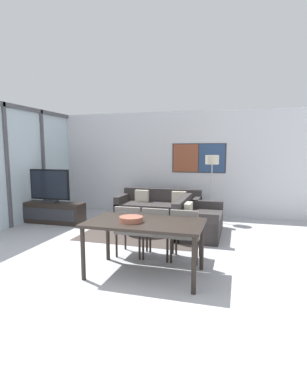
{
  "coord_description": "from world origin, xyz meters",
  "views": [
    {
      "loc": [
        1.82,
        -2.95,
        1.75
      ],
      "look_at": [
        0.23,
        2.6,
        0.95
      ],
      "focal_mm": 28.0,
      "sensor_mm": 36.0,
      "label": 1
    }
  ],
  "objects": [
    {
      "name": "ground_plane",
      "position": [
        0.0,
        0.0,
        0.0
      ],
      "size": [
        24.0,
        24.0,
        0.0
      ],
      "primitive_type": "plane",
      "color": "#B2B2B7"
    },
    {
      "name": "wall_back",
      "position": [
        0.02,
        5.16,
        1.4
      ],
      "size": [
        7.39,
        0.09,
        2.8
      ],
      "color": "silver",
      "rests_on": "ground_plane"
    },
    {
      "name": "window_wall_left",
      "position": [
        -3.19,
        2.58,
        1.53
      ],
      "size": [
        0.07,
        5.17,
        2.8
      ],
      "color": "silver",
      "rests_on": "ground_plane"
    },
    {
      "name": "area_rug",
      "position": [
        -0.12,
        3.04,
        0.0
      ],
      "size": [
        2.44,
        1.95,
        0.01
      ],
      "color": "#473D38",
      "rests_on": "ground_plane"
    },
    {
      "name": "tv_console",
      "position": [
        -2.56,
        3.24,
        0.25
      ],
      "size": [
        1.69,
        0.44,
        0.51
      ],
      "color": "black",
      "rests_on": "ground_plane"
    },
    {
      "name": "television",
      "position": [
        -2.56,
        3.24,
        0.9
      ],
      "size": [
        1.05,
        0.2,
        0.8
      ],
      "color": "#2D2D33",
      "rests_on": "tv_console"
    },
    {
      "name": "sofa_main",
      "position": [
        -0.12,
        4.35,
        0.26
      ],
      "size": [
        2.08,
        0.89,
        0.76
      ],
      "color": "#383333",
      "rests_on": "ground_plane"
    },
    {
      "name": "sofa_side",
      "position": [
        0.98,
        3.22,
        0.26
      ],
      "size": [
        0.89,
        1.56,
        0.76
      ],
      "rotation": [
        0.0,
        0.0,
        1.57
      ],
      "color": "#383333",
      "rests_on": "ground_plane"
    },
    {
      "name": "coffee_table",
      "position": [
        -0.12,
        3.04,
        0.27
      ],
      "size": [
        0.95,
        0.95,
        0.36
      ],
      "color": "black",
      "rests_on": "ground_plane"
    },
    {
      "name": "dining_table",
      "position": [
        0.58,
        0.92,
        0.69
      ],
      "size": [
        1.62,
        0.92,
        0.77
      ],
      "color": "black",
      "rests_on": "ground_plane"
    },
    {
      "name": "dining_chair_left",
      "position": [
        0.12,
        1.59,
        0.49
      ],
      "size": [
        0.46,
        0.46,
        0.85
      ],
      "color": "gray",
      "rests_on": "ground_plane"
    },
    {
      "name": "dining_chair_centre",
      "position": [
        0.58,
        1.58,
        0.49
      ],
      "size": [
        0.46,
        0.46,
        0.85
      ],
      "color": "gray",
      "rests_on": "ground_plane"
    },
    {
      "name": "dining_chair_right",
      "position": [
        1.05,
        1.57,
        0.49
      ],
      "size": [
        0.46,
        0.46,
        0.85
      ],
      "color": "gray",
      "rests_on": "ground_plane"
    },
    {
      "name": "fruit_bowl",
      "position": [
        0.41,
        0.84,
        0.81
      ],
      "size": [
        0.33,
        0.33,
        0.07
      ],
      "color": "#995642",
      "rests_on": "dining_table"
    },
    {
      "name": "floor_lamp",
      "position": [
        1.18,
        4.47,
        1.38
      ],
      "size": [
        0.33,
        0.33,
        1.64
      ],
      "color": "#2D2D33",
      "rests_on": "ground_plane"
    }
  ]
}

